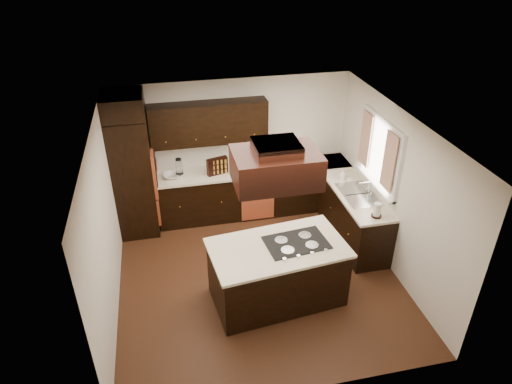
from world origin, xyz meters
The scene contains 30 objects.
floor centered at (0.00, 0.00, -0.01)m, with size 4.20×4.20×0.02m, color #522D19.
ceiling centered at (0.00, 0.00, 2.51)m, with size 4.20×4.20×0.02m, color white.
wall_back centered at (0.00, 2.11, 1.25)m, with size 4.20×0.02×2.50m, color silver.
wall_front centered at (0.00, -2.11, 1.25)m, with size 4.20×0.02×2.50m, color silver.
wall_left centered at (-2.11, 0.00, 1.25)m, with size 0.02×4.20×2.50m, color silver.
wall_right centered at (2.11, 0.00, 1.25)m, with size 0.02×4.20×2.50m, color silver.
oven_column centered at (-1.78, 1.71, 1.06)m, with size 0.65×0.75×2.12m, color black.
wall_oven_face centered at (-1.43, 1.71, 1.12)m, with size 0.05×0.62×0.78m, color #BB522F.
base_cabinets_back centered at (0.03, 1.80, 0.44)m, with size 2.93×0.60×0.88m, color black.
base_cabinets_right centered at (1.80, 0.90, 0.44)m, with size 0.60×2.40×0.88m, color black.
countertop_back centered at (0.03, 1.79, 0.90)m, with size 2.93×0.63×0.04m, color beige.
countertop_right centered at (1.79, 0.90, 0.90)m, with size 0.63×2.40×0.04m, color beige.
upper_cabinets centered at (-0.43, 1.93, 1.81)m, with size 2.00×0.34×0.72m, color black.
dishwasher_front centered at (0.33, 1.50, 0.40)m, with size 0.60×0.05×0.72m, color #BB522F.
window_frame centered at (2.07, 0.55, 1.65)m, with size 0.06×1.32×1.12m, color white.
window_pane centered at (2.10, 0.55, 1.65)m, with size 0.00×1.20×1.00m, color white.
curtain_left centered at (2.01, 0.13, 1.70)m, with size 0.02×0.34×0.90m, color beige.
curtain_right centered at (2.01, 0.97, 1.70)m, with size 0.02×0.34×0.90m, color beige.
sink_rim centered at (1.80, 0.55, 0.92)m, with size 0.52×0.84×0.01m, color silver.
island centered at (0.16, -0.52, 0.44)m, with size 1.80×0.98×0.88m, color black.
island_top centered at (0.16, -0.52, 0.90)m, with size 1.87×1.05×0.04m, color beige.
cooktop centered at (0.44, -0.49, 0.93)m, with size 0.85×0.57×0.01m, color black.
range_hood centered at (0.10, -0.55, 2.16)m, with size 1.05×0.72×0.42m, color black.
hood_duct centered at (0.10, -0.55, 2.44)m, with size 0.55×0.50×0.13m, color black.
blender_base centered at (-1.01, 1.71, 0.97)m, with size 0.15×0.15×0.10m, color silver.
blender_pitcher centered at (-1.01, 1.71, 1.15)m, with size 0.13×0.13×0.26m, color silver.
spice_rack centered at (-0.35, 1.74, 1.08)m, with size 0.37×0.09×0.31m, color black.
mixing_bowl centered at (-1.14, 1.78, 0.96)m, with size 0.30×0.30×0.07m, color white.
soap_bottle centered at (1.72, 1.10, 1.01)m, with size 0.08×0.08×0.17m, color white.
paper_towel centered at (1.80, -0.12, 1.04)m, with size 0.11×0.11×0.23m, color white.
Camera 1 is at (-1.19, -5.33, 4.74)m, focal length 32.00 mm.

